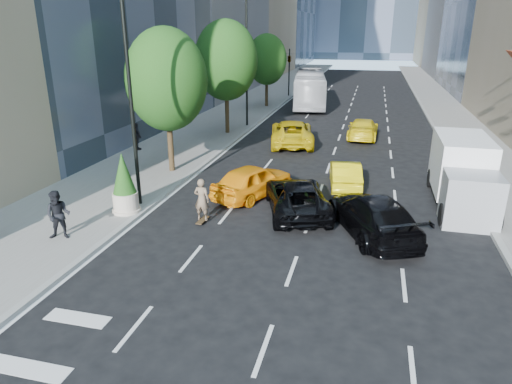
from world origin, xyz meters
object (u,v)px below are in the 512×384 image
(skateboarder, at_px, (202,202))
(planter_shrub, at_px, (124,184))
(black_sedan_lincoln, at_px, (297,197))
(box_truck, at_px, (463,173))
(city_bus, at_px, (310,88))
(black_sedan_mercedes, at_px, (373,215))

(skateboarder, relative_size, planter_shrub, 0.69)
(black_sedan_lincoln, distance_m, box_truck, 7.43)
(skateboarder, distance_m, city_bus, 31.15)
(skateboarder, height_order, planter_shrub, planter_shrub)
(city_bus, bearing_deg, black_sedan_lincoln, -91.12)
(black_sedan_mercedes, xyz_separation_m, box_truck, (3.73, 4.16, 0.70))
(black_sedan_mercedes, bearing_deg, planter_shrub, -20.47)
(city_bus, bearing_deg, planter_shrub, -104.25)
(skateboarder, height_order, city_bus, city_bus)
(black_sedan_lincoln, bearing_deg, box_truck, -176.24)
(box_truck, bearing_deg, skateboarder, -155.29)
(skateboarder, relative_size, box_truck, 0.29)
(skateboarder, height_order, box_truck, box_truck)
(black_sedan_mercedes, height_order, planter_shrub, planter_shrub)
(city_bus, bearing_deg, skateboarder, -98.02)
(black_sedan_mercedes, height_order, city_bus, city_bus)
(black_sedan_mercedes, bearing_deg, black_sedan_lincoln, -48.31)
(planter_shrub, bearing_deg, black_sedan_mercedes, 3.12)
(skateboarder, bearing_deg, black_sedan_lincoln, -148.12)
(box_truck, bearing_deg, black_sedan_lincoln, -158.16)
(box_truck, relative_size, planter_shrub, 2.39)
(skateboarder, distance_m, box_truck, 11.43)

